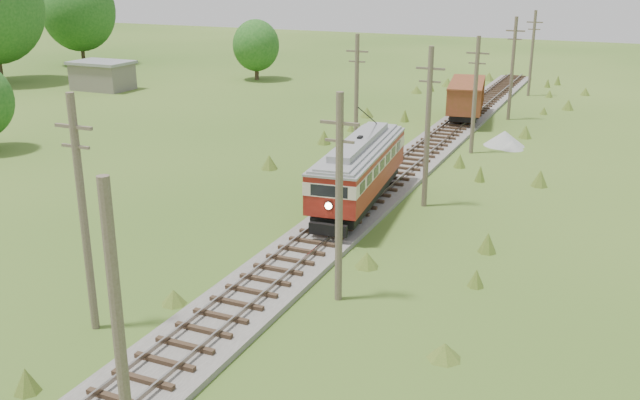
% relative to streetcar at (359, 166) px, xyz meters
% --- Properties ---
extents(railbed_main, '(3.60, 96.00, 0.57)m').
position_rel_streetcar_xyz_m(railbed_main, '(-0.00, 5.06, -2.33)').
color(railbed_main, '#605B54').
rests_on(railbed_main, ground).
extents(streetcar, '(3.97, 11.86, 5.37)m').
position_rel_streetcar_xyz_m(streetcar, '(0.00, 0.00, 0.00)').
color(streetcar, black).
rests_on(streetcar, ground).
extents(gondola, '(4.25, 9.06, 2.89)m').
position_rel_streetcar_xyz_m(gondola, '(-0.00, 25.99, -0.40)').
color(gondola, black).
rests_on(gondola, ground).
extents(gravel_pile, '(3.17, 3.36, 1.15)m').
position_rel_streetcar_xyz_m(gravel_pile, '(4.91, 18.14, -1.99)').
color(gravel_pile, gray).
rests_on(gravel_pile, ground).
extents(utility_pole_r_1, '(0.30, 0.30, 8.80)m').
position_rel_streetcar_xyz_m(utility_pole_r_1, '(3.10, -23.94, 1.88)').
color(utility_pole_r_1, brown).
rests_on(utility_pole_r_1, ground).
extents(utility_pole_r_2, '(1.60, 0.30, 8.60)m').
position_rel_streetcar_xyz_m(utility_pole_r_2, '(3.30, -10.94, 1.90)').
color(utility_pole_r_2, brown).
rests_on(utility_pole_r_2, ground).
extents(utility_pole_r_3, '(1.60, 0.30, 9.00)m').
position_rel_streetcar_xyz_m(utility_pole_r_3, '(3.20, 2.06, 2.10)').
color(utility_pole_r_3, brown).
rests_on(utility_pole_r_3, ground).
extents(utility_pole_r_4, '(1.60, 0.30, 8.40)m').
position_rel_streetcar_xyz_m(utility_pole_r_4, '(3.00, 15.06, 1.80)').
color(utility_pole_r_4, brown).
rests_on(utility_pole_r_4, ground).
extents(utility_pole_r_5, '(1.60, 0.30, 8.90)m').
position_rel_streetcar_xyz_m(utility_pole_r_5, '(3.40, 28.06, 2.05)').
color(utility_pole_r_5, brown).
rests_on(utility_pole_r_5, ground).
extents(utility_pole_r_6, '(1.60, 0.30, 8.70)m').
position_rel_streetcar_xyz_m(utility_pole_r_6, '(3.20, 41.06, 1.95)').
color(utility_pole_r_6, brown).
rests_on(utility_pole_r_6, ground).
extents(utility_pole_l_a, '(1.60, 0.30, 9.00)m').
position_rel_streetcar_xyz_m(utility_pole_l_a, '(-4.20, -16.94, 2.10)').
color(utility_pole_l_a, brown).
rests_on(utility_pole_l_a, ground).
extents(utility_pole_l_b, '(1.60, 0.30, 8.60)m').
position_rel_streetcar_xyz_m(utility_pole_l_b, '(-4.50, 11.06, 1.90)').
color(utility_pole_l_b, brown).
rests_on(utility_pole_l_b, ground).
extents(tree_left_5, '(9.66, 9.66, 12.44)m').
position_rel_streetcar_xyz_m(tree_left_5, '(-56.00, 41.06, 4.60)').
color(tree_left_5, '#38281C').
rests_on(tree_left_5, ground).
extents(tree_mid_a, '(5.46, 5.46, 7.03)m').
position_rel_streetcar_xyz_m(tree_mid_a, '(-28.00, 39.06, 1.50)').
color(tree_mid_a, '#38281C').
rests_on(tree_mid_a, ground).
extents(shed, '(6.40, 4.40, 3.10)m').
position_rel_streetcar_xyz_m(shed, '(-40.00, 26.06, -0.95)').
color(shed, slate).
rests_on(shed, ground).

